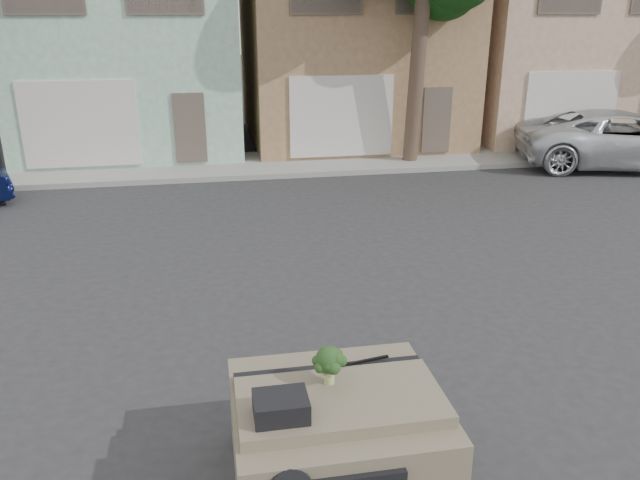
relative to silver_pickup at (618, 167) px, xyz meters
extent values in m
plane|color=#303033|center=(-11.10, -8.54, 0.00)|extent=(120.00, 120.00, 0.00)
cube|color=gray|center=(-11.10, 1.96, 0.07)|extent=(40.00, 3.00, 0.15)
cube|color=#A4CFB3|center=(-14.60, 5.96, 3.77)|extent=(7.20, 8.20, 7.55)
cube|color=#9D7853|center=(-7.10, 5.96, 3.77)|extent=(7.20, 8.20, 7.55)
cube|color=tan|center=(0.40, 5.96, 3.77)|extent=(7.20, 8.20, 7.55)
imported|color=silver|center=(0.00, 0.00, 0.00)|extent=(6.56, 4.24, 1.68)
cube|color=#123E11|center=(-6.10, 1.26, 4.25)|extent=(4.40, 4.00, 8.50)
cube|color=#736751|center=(-11.10, -11.54, 0.56)|extent=(2.00, 1.80, 1.12)
cube|color=black|center=(-11.68, -11.89, 1.22)|extent=(0.48, 0.38, 0.20)
cube|color=black|center=(-10.82, -11.16, 1.13)|extent=(0.69, 0.15, 0.02)
cube|color=#1E3917|center=(-11.16, -11.45, 1.32)|extent=(0.43, 0.43, 0.39)
camera|label=1|loc=(-12.17, -16.47, 4.49)|focal=35.00mm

